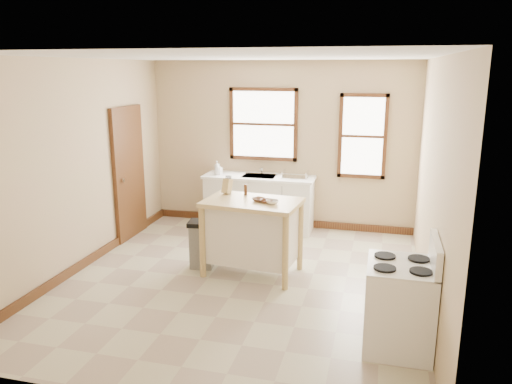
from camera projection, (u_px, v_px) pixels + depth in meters
floor at (240, 281)px, 6.42m from camera, size 5.00×5.00×0.00m
ceiling at (238, 57)px, 5.75m from camera, size 5.00×5.00×0.00m
wall_back at (281, 145)px, 8.43m from camera, size 4.50×0.04×2.80m
wall_left at (77, 166)px, 6.63m from camera, size 0.04×5.00×2.80m
wall_right at (434, 186)px, 5.54m from camera, size 0.04×5.00×2.80m
window_main at (263, 124)px, 8.40m from camera, size 1.17×0.06×1.22m
window_side at (363, 136)px, 8.04m from camera, size 0.77×0.06×1.37m
door_left at (129, 173)px, 7.92m from camera, size 0.06×0.90×2.10m
baseboard_back at (279, 222)px, 8.73m from camera, size 4.50×0.04×0.12m
baseboard_left at (87, 261)px, 6.94m from camera, size 0.04×5.00×0.12m
sink_counter at (259, 202)px, 8.45m from camera, size 1.86×0.62×0.92m
faucet at (262, 167)px, 8.48m from camera, size 0.03×0.03×0.22m
soap_bottle_a at (217, 168)px, 8.40m from camera, size 0.10×0.10×0.23m
soap_bottle_b at (219, 169)px, 8.43m from camera, size 0.11×0.11×0.18m
dish_rack at (295, 175)px, 8.18m from camera, size 0.49×0.42×0.10m
kitchen_island at (252, 237)px, 6.58m from camera, size 1.30×0.90×1.00m
knife_block at (227, 187)px, 6.78m from camera, size 0.13×0.13×0.20m
pepper_grinder at (246, 190)px, 6.71m from camera, size 0.05×0.05×0.15m
bowl_a at (259, 200)px, 6.43m from camera, size 0.22×0.22×0.04m
bowl_b at (266, 201)px, 6.36m from camera, size 0.17×0.17×0.04m
bowl_c at (272, 202)px, 6.29m from camera, size 0.16×0.16×0.05m
trash_bin at (202, 244)px, 6.82m from camera, size 0.38×0.33×0.66m
gas_stove at (400, 293)px, 4.79m from camera, size 0.70×0.70×1.13m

